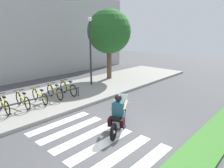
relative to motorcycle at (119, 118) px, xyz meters
name	(u,v)px	position (x,y,z in m)	size (l,w,h in m)	color
ground_plane	(119,135)	(-0.31, -0.28, -0.45)	(48.00, 48.00, 0.00)	#4C4C4F
grass_median	(190,165)	(-0.31, -2.86, -0.41)	(24.00, 1.10, 0.08)	#3D7A2D
sidewalk	(45,101)	(-0.31, 4.84, -0.38)	(24.00, 4.40, 0.15)	gray
crosswalk_stripe_0	(142,166)	(-1.20, -1.88, -0.45)	(2.80, 0.40, 0.01)	white
crosswalk_stripe_1	(120,154)	(-1.20, -1.08, -0.45)	(2.80, 0.40, 0.01)	white
crosswalk_stripe_2	(102,145)	(-1.20, -0.28, -0.45)	(2.80, 0.40, 0.01)	white
crosswalk_stripe_3	(86,136)	(-1.20, 0.52, -0.45)	(2.80, 0.40, 0.01)	white
crosswalk_stripe_4	(72,129)	(-1.20, 1.32, -0.45)	(2.80, 0.40, 0.01)	white
crosswalk_stripe_5	(60,123)	(-1.20, 2.12, -0.45)	(2.80, 0.40, 0.01)	white
motorcycle	(119,118)	(0.00, 0.00, 0.00)	(2.00, 1.12, 1.20)	black
rider	(118,110)	(-0.07, -0.03, 0.36)	(0.76, 0.71, 1.42)	#1E4C59
bicycle_2	(3,105)	(-2.40, 4.56, 0.05)	(0.48, 1.60, 0.78)	black
bicycle_3	(23,100)	(-1.55, 4.56, 0.04)	(0.48, 1.64, 0.75)	black
bicycle_4	(40,96)	(-0.70, 4.56, 0.03)	(0.48, 1.66, 0.71)	black
bicycle_5	(55,92)	(0.16, 4.56, 0.05)	(0.48, 1.62, 0.78)	black
bicycle_6	(68,88)	(1.01, 4.56, 0.06)	(0.48, 1.65, 0.81)	black
bike_rack	(28,101)	(-1.55, 4.01, 0.12)	(5.72, 0.07, 0.49)	#333338
street_lamp	(90,46)	(3.32, 5.24, 2.21)	(0.28, 0.28, 4.40)	#2D2D33
tree_near_rack	(109,32)	(5.47, 5.64, 3.06)	(3.10, 3.10, 5.09)	brown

